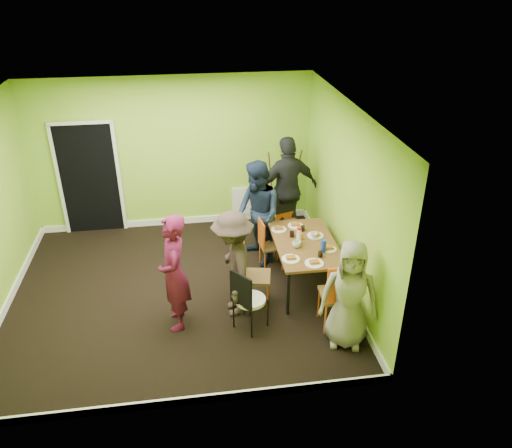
{
  "coord_description": "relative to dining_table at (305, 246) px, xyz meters",
  "views": [
    {
      "loc": [
        0.25,
        -6.36,
        4.5
      ],
      "look_at": [
        1.18,
        0.0,
        1.08
      ],
      "focal_mm": 35.0,
      "sensor_mm": 36.0,
      "label": 1
    }
  ],
  "objects": [
    {
      "name": "chair_left_near",
      "position": [
        -0.88,
        -0.34,
        -0.15
      ],
      "size": [
        0.48,
        0.47,
        0.98
      ],
      "rotation": [
        0.0,
        0.0,
        -1.76
      ],
      "color": "orange",
      "rests_on": "ground"
    },
    {
      "name": "glass_mid",
      "position": [
        -0.16,
        0.2,
        0.1
      ],
      "size": [
        0.07,
        0.07,
        0.09
      ],
      "primitive_type": "cylinder",
      "color": "black",
      "rests_on": "dining_table"
    },
    {
      "name": "ground",
      "position": [
        -1.92,
        0.09,
        -0.7
      ],
      "size": [
        5.0,
        5.0,
        0.0
      ],
      "primitive_type": "plane",
      "color": "black",
      "rests_on": "ground"
    },
    {
      "name": "plate_near_right",
      "position": [
        -0.31,
        -0.43,
        0.06
      ],
      "size": [
        0.26,
        0.26,
        0.01
      ],
      "primitive_type": "cylinder",
      "color": "white",
      "rests_on": "dining_table"
    },
    {
      "name": "glass_back",
      "position": [
        0.04,
        0.36,
        0.1
      ],
      "size": [
        0.06,
        0.06,
        0.09
      ],
      "primitive_type": "cylinder",
      "color": "black",
      "rests_on": "dining_table"
    },
    {
      "name": "orange_bottle",
      "position": [
        -0.03,
        0.11,
        0.1
      ],
      "size": [
        0.04,
        0.04,
        0.09
      ],
      "primitive_type": "cylinder",
      "color": "orange",
      "rests_on": "dining_table"
    },
    {
      "name": "cup_b",
      "position": [
        0.16,
        0.1,
        0.1
      ],
      "size": [
        0.1,
        0.1,
        0.09
      ],
      "primitive_type": "imported",
      "color": "white",
      "rests_on": "dining_table"
    },
    {
      "name": "blue_bottle",
      "position": [
        0.19,
        -0.3,
        0.15
      ],
      "size": [
        0.08,
        0.08,
        0.19
      ],
      "primitive_type": "cylinder",
      "color": "#1737AD",
      "rests_on": "dining_table"
    },
    {
      "name": "person_back_end",
      "position": [
        0.03,
        1.52,
        0.25
      ],
      "size": [
        1.19,
        0.72,
        1.9
      ],
      "primitive_type": "imported",
      "rotation": [
        0.0,
        0.0,
        3.39
      ],
      "color": "black",
      "rests_on": "ground"
    },
    {
      "name": "easel",
      "position": [
        0.03,
        1.89,
        0.07
      ],
      "size": [
        0.62,
        0.59,
        1.56
      ],
      "color": "brown",
      "rests_on": "ground"
    },
    {
      "name": "chair_front_end",
      "position": [
        0.21,
        -1.09,
        -0.1
      ],
      "size": [
        0.45,
        0.45,
        1.06
      ],
      "rotation": [
        0.0,
        0.0,
        -0.03
      ],
      "color": "orange",
      "rests_on": "ground"
    },
    {
      "name": "plate_wall_front",
      "position": [
        0.29,
        -0.24,
        0.06
      ],
      "size": [
        0.23,
        0.23,
        0.01
      ],
      "primitive_type": "cylinder",
      "color": "white",
      "rests_on": "dining_table"
    },
    {
      "name": "person_left_near",
      "position": [
        -1.14,
        -0.5,
        0.09
      ],
      "size": [
        0.6,
        1.03,
        1.57
      ],
      "primitive_type": "imported",
      "rotation": [
        0.0,
        0.0,
        -1.55
      ],
      "color": "#312521",
      "rests_on": "ground"
    },
    {
      "name": "chair_back_end",
      "position": [
        -0.02,
        1.4,
        -0.03
      ],
      "size": [
        0.5,
        0.55,
        0.94
      ],
      "rotation": [
        0.0,
        0.0,
        3.48
      ],
      "color": "orange",
      "rests_on": "ground"
    },
    {
      "name": "plate_far_back",
      "position": [
        -0.04,
        0.54,
        0.06
      ],
      "size": [
        0.24,
        0.24,
        0.01
      ],
      "primitive_type": "cylinder",
      "color": "white",
      "rests_on": "dining_table"
    },
    {
      "name": "person_front_end",
      "position": [
        0.24,
        -1.37,
        0.06
      ],
      "size": [
        0.84,
        0.67,
        1.51
      ],
      "primitive_type": "imported",
      "rotation": [
        0.0,
        0.0,
        -0.28
      ],
      "color": "gray",
      "rests_on": "ground"
    },
    {
      "name": "cup_a",
      "position": [
        -0.16,
        -0.11,
        0.1
      ],
      "size": [
        0.13,
        0.13,
        0.1
      ],
      "primitive_type": "imported",
      "color": "white",
      "rests_on": "dining_table"
    },
    {
      "name": "person_left_far",
      "position": [
        -0.6,
        0.8,
        0.18
      ],
      "size": [
        0.9,
        1.02,
        1.75
      ],
      "primitive_type": "imported",
      "rotation": [
        0.0,
        0.0,
        -1.25
      ],
      "color": "#151F35",
      "rests_on": "ground"
    },
    {
      "name": "dining_table",
      "position": [
        0.0,
        0.0,
        0.0
      ],
      "size": [
        0.9,
        1.5,
        0.75
      ],
      "color": "black",
      "rests_on": "ground"
    },
    {
      "name": "plate_wall_back",
      "position": [
        0.2,
        0.18,
        0.06
      ],
      "size": [
        0.25,
        0.25,
        0.01
      ],
      "primitive_type": "cylinder",
      "color": "white",
      "rests_on": "dining_table"
    },
    {
      "name": "thermos",
      "position": [
        -0.11,
        -0.01,
        0.17
      ],
      "size": [
        0.07,
        0.07,
        0.24
      ],
      "primitive_type": "cylinder",
      "color": "white",
      "rests_on": "dining_table"
    },
    {
      "name": "plate_far_front",
      "position": [
        -0.01,
        -0.59,
        0.06
      ],
      "size": [
        0.27,
        0.27,
        0.01
      ],
      "primitive_type": "cylinder",
      "color": "white",
      "rests_on": "dining_table"
    },
    {
      "name": "plate_near_left",
      "position": [
        -0.32,
        0.45,
        0.06
      ],
      "size": [
        0.24,
        0.24,
        0.01
      ],
      "primitive_type": "cylinder",
      "color": "white",
      "rests_on": "dining_table"
    },
    {
      "name": "room_walls",
      "position": [
        -1.94,
        0.13,
        0.29
      ],
      "size": [
        5.04,
        4.54,
        2.82
      ],
      "color": "#95C232",
      "rests_on": "ground"
    },
    {
      "name": "chair_bentwood",
      "position": [
        -1.0,
        -0.93,
        -0.17
      ],
      "size": [
        0.52,
        0.52,
        0.95
      ],
      "rotation": [
        0.0,
        0.0,
        -0.87
      ],
      "color": "black",
      "rests_on": "ground"
    },
    {
      "name": "glass_front",
      "position": [
        0.12,
        -0.42,
        0.1
      ],
      "size": [
        0.07,
        0.07,
        0.09
      ],
      "primitive_type": "cylinder",
      "color": "black",
      "rests_on": "dining_table"
    },
    {
      "name": "person_standing",
      "position": [
        -1.94,
        -0.67,
        0.14
      ],
      "size": [
        0.43,
        0.63,
        1.67
      ],
      "primitive_type": "imported",
      "rotation": [
        0.0,
        0.0,
        -1.52
      ],
      "color": "#560E30",
      "rests_on": "ground"
    },
    {
      "name": "chair_left_far",
      "position": [
        -0.48,
        0.57,
        -0.21
      ],
      "size": [
        0.4,
        0.39,
        0.86
      ],
      "rotation": [
        0.0,
        0.0,
        -1.45
      ],
      "color": "orange",
      "rests_on": "ground"
    }
  ]
}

